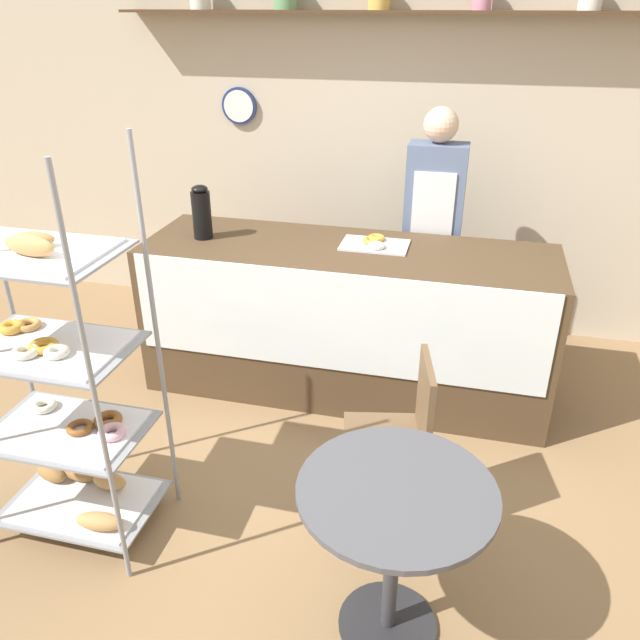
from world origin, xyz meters
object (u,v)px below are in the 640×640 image
at_px(cafe_table, 394,525).
at_px(cafe_chair, 403,426).
at_px(pastry_rack, 61,394).
at_px(coffee_carafe, 202,212).
at_px(person_worker, 432,227).
at_px(donut_tray_counter, 375,243).

relative_size(cafe_table, cafe_chair, 0.83).
xyz_separation_m(pastry_rack, cafe_table, (1.54, -0.23, -0.19)).
height_order(pastry_rack, coffee_carafe, pastry_rack).
bearing_deg(cafe_table, pastry_rack, 171.60).
xyz_separation_m(person_worker, cafe_table, (0.09, -2.31, -0.41)).
height_order(person_worker, donut_tray_counter, person_worker).
xyz_separation_m(pastry_rack, coffee_carafe, (0.05, 1.50, 0.39)).
relative_size(pastry_rack, donut_tray_counter, 4.57).
bearing_deg(cafe_chair, pastry_rack, -87.02).
bearing_deg(donut_tray_counter, person_worker, 56.09).
relative_size(person_worker, coffee_carafe, 5.16).
height_order(pastry_rack, person_worker, pastry_rack).
bearing_deg(coffee_carafe, cafe_table, -49.37).
bearing_deg(coffee_carafe, pastry_rack, -92.05).
height_order(coffee_carafe, donut_tray_counter, coffee_carafe).
bearing_deg(coffee_carafe, donut_tray_counter, 6.23).
xyz_separation_m(pastry_rack, person_worker, (1.44, 2.08, 0.22)).
distance_m(person_worker, cafe_table, 2.35).
xyz_separation_m(person_worker, cafe_chair, (0.05, -1.69, -0.41)).
xyz_separation_m(person_worker, coffee_carafe, (-1.39, -0.58, 0.17)).
distance_m(pastry_rack, cafe_chair, 1.55).
xyz_separation_m(person_worker, donut_tray_counter, (-0.31, -0.46, 0.02)).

